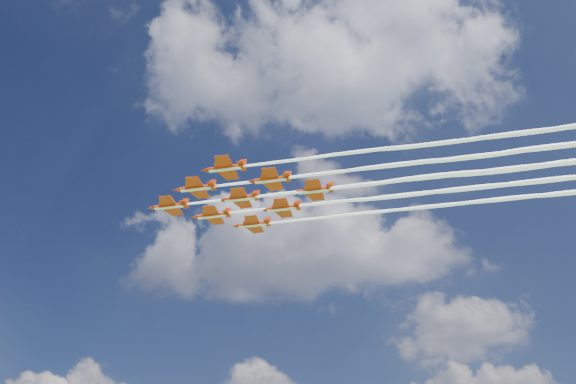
{
  "coord_description": "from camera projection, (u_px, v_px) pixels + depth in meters",
  "views": [
    {
      "loc": [
        34.52,
        -125.82,
        4.0
      ],
      "look_at": [
        13.61,
        -5.69,
        85.96
      ],
      "focal_mm": 35.0,
      "sensor_mm": 36.0,
      "label": 1
    }
  ],
  "objects": [
    {
      "name": "jet_lead",
      "position": [
        428.0,
        178.0,
        143.78
      ],
      "size": [
        148.21,
        10.13,
        2.95
      ],
      "rotation": [
        0.0,
        0.0,
        -0.02
      ],
      "color": "#B4270A"
    },
    {
      "name": "jet_row3_centre",
      "position": [
        510.0,
        169.0,
        140.54
      ],
      "size": [
        148.21,
        10.13,
        2.95
      ],
      "rotation": [
        0.0,
        0.0,
        -0.02
      ],
      "color": "#B4270A"
    },
    {
      "name": "jet_row3_port",
      "position": [
        518.0,
        133.0,
        129.04
      ],
      "size": [
        148.21,
        10.13,
        2.95
      ],
      "rotation": [
        0.0,
        0.0,
        -0.02
      ],
      "color": "#B4270A"
    },
    {
      "name": "jet_row4_port",
      "position": [
        559.0,
        146.0,
        133.17
      ],
      "size": [
        148.21,
        10.13,
        2.95
      ],
      "rotation": [
        0.0,
        0.0,
        -0.02
      ],
      "color": "#B4270A"
    },
    {
      "name": "jet_row4_starb",
      "position": [
        548.0,
        180.0,
        144.67
      ],
      "size": [
        148.21,
        10.13,
        2.95
      ],
      "rotation": [
        0.0,
        0.0,
        -0.02
      ],
      "color": "#B4270A"
    },
    {
      "name": "jet_row3_starb",
      "position": [
        504.0,
        199.0,
        152.04
      ],
      "size": [
        148.21,
        10.13,
        2.95
      ],
      "rotation": [
        0.0,
        0.0,
        -0.02
      ],
      "color": "#B4270A"
    },
    {
      "name": "jet_row2_starb",
      "position": [
        467.0,
        189.0,
        147.91
      ],
      "size": [
        148.21,
        10.13,
        2.95
      ],
      "rotation": [
        0.0,
        0.0,
        -0.02
      ],
      "color": "#B4270A"
    },
    {
      "name": "jet_row2_port",
      "position": [
        471.0,
        157.0,
        136.41
      ],
      "size": [
        148.21,
        10.13,
        2.95
      ],
      "rotation": [
        0.0,
        0.0,
        -0.02
      ],
      "color": "#B4270A"
    }
  ]
}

